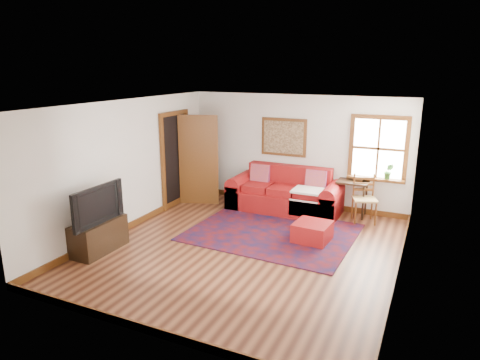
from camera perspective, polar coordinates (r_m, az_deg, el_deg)
The scene contains 13 objects.
ground at distance 7.57m, azimuth 0.84°, elevation -9.15°, with size 5.50×5.50×0.00m, color #401D11.
room_envelope at distance 7.07m, azimuth 0.94°, elevation 3.20°, with size 5.04×5.54×2.52m.
window at distance 9.25m, azimuth 18.06°, elevation 3.12°, with size 1.18×0.20×1.38m.
doorway at distance 9.73m, azimuth -6.74°, elevation 2.86°, with size 0.89×1.08×2.14m.
framed_artwork at distance 9.67m, azimuth 5.84°, elevation 5.70°, with size 1.05×0.07×0.85m.
persian_rug at distance 8.28m, azimuth 4.31°, elevation -6.95°, with size 3.01×2.41×0.02m, color #570C0D.
red_leather_sofa at distance 9.48m, azimuth 6.04°, elevation -2.16°, with size 2.44×1.01×0.95m.
red_ottoman at distance 7.93m, azimuth 9.61°, elevation -6.85°, with size 0.62×0.62×0.35m, color maroon.
side_table at distance 9.30m, azimuth 14.76°, elevation -0.87°, with size 0.64×0.48×0.76m.
ladder_back_chair at distance 9.05m, azimuth 16.22°, elevation -2.11°, with size 0.57×0.56×0.97m.
media_cabinet at distance 7.77m, azimuth -18.29°, elevation -7.09°, with size 0.45×1.00×0.55m, color black.
television at distance 7.50m, azimuth -19.00°, elevation -3.07°, with size 1.13×0.15×0.65m, color black.
candle_hurricane at distance 7.89m, azimuth -16.32°, elevation -3.82°, with size 0.12×0.12×0.18m.
Camera 1 is at (2.81, -6.31, 3.09)m, focal length 32.00 mm.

